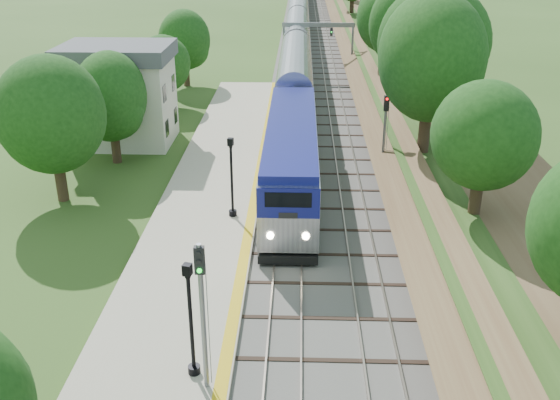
{
  "coord_description": "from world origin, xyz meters",
  "views": [
    {
      "loc": [
        0.55,
        -18.86,
        16.63
      ],
      "look_at": [
        -0.5,
        12.24,
        2.8
      ],
      "focal_mm": 40.0,
      "sensor_mm": 36.0,
      "label": 1
    }
  ],
  "objects_px": {
    "signal_gantry": "(318,35)",
    "lamppost_mid": "(191,327)",
    "signal_farside": "(385,130)",
    "station_building": "(120,94)",
    "lamppost_far": "(232,182)",
    "signal_platform": "(202,302)",
    "train": "(298,20)"
  },
  "relations": [
    {
      "from": "train",
      "to": "lamppost_far",
      "type": "xyz_separation_m",
      "value": [
        -3.47,
        -69.26,
        0.16
      ]
    },
    {
      "from": "signal_gantry",
      "to": "lamppost_far",
      "type": "height_order",
      "value": "signal_gantry"
    },
    {
      "from": "lamppost_mid",
      "to": "signal_farside",
      "type": "xyz_separation_m",
      "value": [
        9.7,
        20.56,
        1.4
      ]
    },
    {
      "from": "station_building",
      "to": "lamppost_mid",
      "type": "height_order",
      "value": "station_building"
    },
    {
      "from": "signal_gantry",
      "to": "lamppost_mid",
      "type": "height_order",
      "value": "signal_gantry"
    },
    {
      "from": "station_building",
      "to": "train",
      "type": "height_order",
      "value": "station_building"
    },
    {
      "from": "signal_gantry",
      "to": "lamppost_mid",
      "type": "bearing_deg",
      "value": -96.28
    },
    {
      "from": "train",
      "to": "lamppost_far",
      "type": "height_order",
      "value": "lamppost_far"
    },
    {
      "from": "train",
      "to": "signal_platform",
      "type": "distance_m",
      "value": 84.6
    },
    {
      "from": "station_building",
      "to": "signal_gantry",
      "type": "height_order",
      "value": "station_building"
    },
    {
      "from": "station_building",
      "to": "train",
      "type": "xyz_separation_m",
      "value": [
        14.0,
        54.55,
        -1.67
      ]
    },
    {
      "from": "signal_gantry",
      "to": "signal_farside",
      "type": "xyz_separation_m",
      "value": [
        3.73,
        -33.68,
        -0.84
      ]
    },
    {
      "from": "lamppost_mid",
      "to": "signal_farside",
      "type": "height_order",
      "value": "signal_farside"
    },
    {
      "from": "station_building",
      "to": "lamppost_mid",
      "type": "bearing_deg",
      "value": -70.26
    },
    {
      "from": "signal_farside",
      "to": "signal_gantry",
      "type": "bearing_deg",
      "value": 96.32
    },
    {
      "from": "signal_gantry",
      "to": "lamppost_far",
      "type": "xyz_separation_m",
      "value": [
        -5.94,
        -39.7,
        -2.24
      ]
    },
    {
      "from": "signal_gantry",
      "to": "train",
      "type": "height_order",
      "value": "signal_gantry"
    },
    {
      "from": "signal_platform",
      "to": "lamppost_far",
      "type": "bearing_deg",
      "value": 92.14
    },
    {
      "from": "signal_gantry",
      "to": "train",
      "type": "xyz_separation_m",
      "value": [
        -2.47,
        29.56,
        -2.4
      ]
    },
    {
      "from": "signal_farside",
      "to": "lamppost_far",
      "type": "bearing_deg",
      "value": -148.11
    },
    {
      "from": "lamppost_far",
      "to": "signal_platform",
      "type": "distance_m",
      "value": 15.36
    },
    {
      "from": "station_building",
      "to": "signal_platform",
      "type": "height_order",
      "value": "station_building"
    },
    {
      "from": "station_building",
      "to": "train",
      "type": "bearing_deg",
      "value": 75.61
    },
    {
      "from": "signal_gantry",
      "to": "signal_farside",
      "type": "relative_size",
      "value": 1.33
    },
    {
      "from": "station_building",
      "to": "signal_gantry",
      "type": "xyz_separation_m",
      "value": [
        16.47,
        24.99,
        0.73
      ]
    },
    {
      "from": "train",
      "to": "lamppost_mid",
      "type": "height_order",
      "value": "lamppost_mid"
    },
    {
      "from": "signal_gantry",
      "to": "signal_platform",
      "type": "bearing_deg",
      "value": -95.58
    },
    {
      "from": "signal_gantry",
      "to": "signal_platform",
      "type": "xyz_separation_m",
      "value": [
        -5.37,
        -54.97,
        -0.66
      ]
    },
    {
      "from": "signal_platform",
      "to": "station_building",
      "type": "bearing_deg",
      "value": 110.31
    },
    {
      "from": "signal_gantry",
      "to": "lamppost_far",
      "type": "bearing_deg",
      "value": -98.51
    },
    {
      "from": "signal_gantry",
      "to": "lamppost_mid",
      "type": "relative_size",
      "value": 1.71
    },
    {
      "from": "lamppost_mid",
      "to": "signal_platform",
      "type": "bearing_deg",
      "value": -50.21
    }
  ]
}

